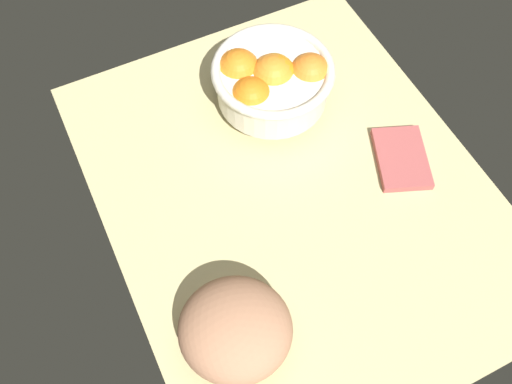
# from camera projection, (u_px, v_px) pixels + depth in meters

# --- Properties ---
(ground_plane) EXTENTS (0.73, 0.58, 0.03)m
(ground_plane) POSITION_uv_depth(u_px,v_px,m) (293.00, 194.00, 0.90)
(ground_plane) COLOR #C8BB82
(fruit_bowl) EXTENTS (0.20, 0.20, 0.11)m
(fruit_bowl) POSITION_uv_depth(u_px,v_px,m) (271.00, 80.00, 0.92)
(fruit_bowl) COLOR silver
(fruit_bowl) RESTS_ON ground
(bread_loaf) EXTENTS (0.20, 0.20, 0.09)m
(bread_loaf) POSITION_uv_depth(u_px,v_px,m) (235.00, 329.00, 0.74)
(bread_loaf) COLOR tan
(bread_loaf) RESTS_ON ground
(napkin_folded) EXTENTS (0.14, 0.12, 0.01)m
(napkin_folded) POSITION_uv_depth(u_px,v_px,m) (401.00, 158.00, 0.91)
(napkin_folded) COLOR #AF514F
(napkin_folded) RESTS_ON ground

